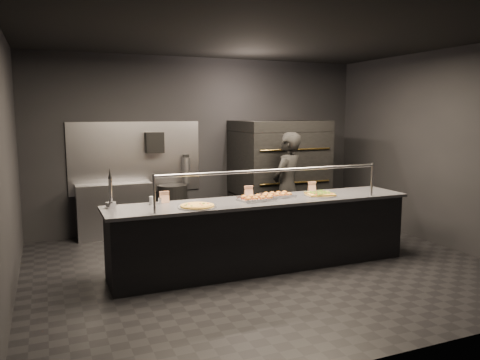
{
  "coord_description": "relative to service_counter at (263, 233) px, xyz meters",
  "views": [
    {
      "loc": [
        -2.6,
        -5.44,
        2.04
      ],
      "look_at": [
        -0.25,
        0.2,
        1.17
      ],
      "focal_mm": 35.0,
      "sensor_mm": 36.0,
      "label": 1
    }
  ],
  "objects": [
    {
      "name": "slider_tray_a",
      "position": [
        -0.1,
        -0.01,
        0.48
      ],
      "size": [
        0.51,
        0.43,
        0.07
      ],
      "color": "silver",
      "rests_on": "service_counter"
    },
    {
      "name": "slider_tray_b",
      "position": [
        0.27,
        0.11,
        0.48
      ],
      "size": [
        0.46,
        0.37,
        0.07
      ],
      "color": "silver",
      "rests_on": "service_counter"
    },
    {
      "name": "towel_dispenser",
      "position": [
        -0.9,
        2.39,
        1.09
      ],
      "size": [
        0.3,
        0.2,
        0.35
      ],
      "primitive_type": "cube",
      "color": "black",
      "rests_on": "room"
    },
    {
      "name": "condiment_jar",
      "position": [
        -1.39,
        0.22,
        0.5
      ],
      "size": [
        0.15,
        0.06,
        0.1
      ],
      "color": "silver",
      "rests_on": "service_counter"
    },
    {
      "name": "beer_tap",
      "position": [
        -1.91,
        0.2,
        0.59
      ],
      "size": [
        0.12,
        0.18,
        0.48
      ],
      "color": "silver",
      "rests_on": "service_counter"
    },
    {
      "name": "trash_bin",
      "position": [
        -0.65,
        2.22,
        -0.05
      ],
      "size": [
        0.5,
        0.5,
        0.84
      ],
      "primitive_type": "cylinder",
      "color": "black",
      "rests_on": "ground"
    },
    {
      "name": "room",
      "position": [
        -0.02,
        0.05,
        1.03
      ],
      "size": [
        6.04,
        6.0,
        3.0
      ],
      "color": "black",
      "rests_on": "ground"
    },
    {
      "name": "prep_shelf",
      "position": [
        -1.6,
        2.32,
        -0.01
      ],
      "size": [
        1.2,
        0.35,
        0.9
      ],
      "primitive_type": "cube",
      "color": "#99999E",
      "rests_on": "ground"
    },
    {
      "name": "round_pizza",
      "position": [
        -0.95,
        -0.15,
        0.47
      ],
      "size": [
        0.47,
        0.47,
        0.03
      ],
      "color": "silver",
      "rests_on": "service_counter"
    },
    {
      "name": "tent_cards",
      "position": [
        -0.14,
        0.28,
        0.53
      ],
      "size": [
        2.27,
        0.04,
        0.15
      ],
      "color": "white",
      "rests_on": "service_counter"
    },
    {
      "name": "service_counter",
      "position": [
        0.0,
        0.0,
        0.0
      ],
      "size": [
        4.1,
        0.78,
        1.37
      ],
      "color": "black",
      "rests_on": "ground"
    },
    {
      "name": "square_pizza",
      "position": [
        0.85,
        -0.03,
        0.47
      ],
      "size": [
        0.45,
        0.45,
        0.05
      ],
      "color": "silver",
      "rests_on": "service_counter"
    },
    {
      "name": "fire_extinguisher",
      "position": [
        -0.35,
        2.4,
        0.6
      ],
      "size": [
        0.14,
        0.14,
        0.51
      ],
      "color": "#B2B2B7",
      "rests_on": "room"
    },
    {
      "name": "pizza_oven",
      "position": [
        1.2,
        1.9,
        0.5
      ],
      "size": [
        1.5,
        1.23,
        1.91
      ],
      "color": "black",
      "rests_on": "ground"
    },
    {
      "name": "worker",
      "position": [
        0.9,
        1.01,
        0.41
      ],
      "size": [
        0.76,
        0.7,
        1.75
      ],
      "primitive_type": "imported",
      "rotation": [
        0.0,
        0.0,
        3.72
      ],
      "color": "black",
      "rests_on": "ground"
    }
  ]
}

